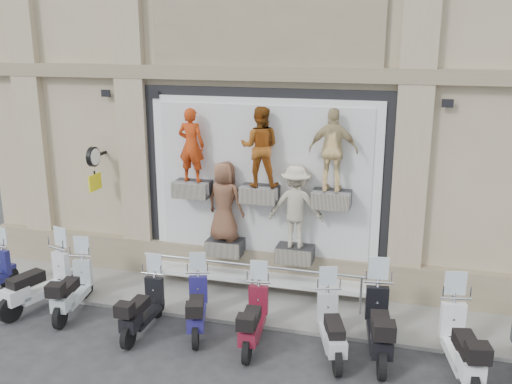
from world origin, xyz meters
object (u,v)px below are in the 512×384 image
(scooter_f, at_px, (253,309))
(clock_sign_bracket, at_px, (94,163))
(scooter_h, at_px, (380,314))
(scooter_d, at_px, (142,298))
(scooter_i, at_px, (463,333))
(scooter_b, at_px, (38,272))
(scooter_g, at_px, (332,318))
(scooter_e, at_px, (197,298))
(scooter_c, at_px, (72,280))
(guard_rail, at_px, (253,284))

(scooter_f, bearing_deg, clock_sign_bracket, 149.36)
(scooter_h, bearing_deg, clock_sign_bracket, 156.39)
(scooter_d, relative_size, scooter_h, 0.87)
(scooter_f, height_order, scooter_i, scooter_i)
(scooter_b, xyz_separation_m, scooter_g, (6.24, -0.19, -0.08))
(scooter_e, bearing_deg, scooter_f, -26.95)
(scooter_e, bearing_deg, scooter_d, 179.14)
(clock_sign_bracket, xyz_separation_m, scooter_g, (5.82, -2.02, -2.07))
(scooter_h, bearing_deg, scooter_i, -21.65)
(scooter_e, relative_size, scooter_f, 0.98)
(scooter_b, height_order, scooter_f, scooter_b)
(scooter_b, distance_m, scooter_i, 8.44)
(scooter_b, relative_size, scooter_d, 1.14)
(clock_sign_bracket, relative_size, scooter_b, 0.51)
(scooter_f, bearing_deg, scooter_e, 165.52)
(scooter_b, xyz_separation_m, scooter_c, (0.81, 0.01, -0.07))
(clock_sign_bracket, xyz_separation_m, scooter_d, (2.17, -2.18, -2.09))
(scooter_b, bearing_deg, scooter_i, 14.44)
(scooter_i, bearing_deg, scooter_b, 166.75)
(scooter_h, xyz_separation_m, scooter_i, (1.38, -0.33, 0.00))
(guard_rail, distance_m, scooter_c, 3.77)
(guard_rail, height_order, scooter_d, scooter_d)
(scooter_c, distance_m, scooter_e, 2.78)
(guard_rail, bearing_deg, scooter_e, -117.50)
(scooter_f, xyz_separation_m, scooter_h, (2.28, 0.24, 0.09))
(clock_sign_bracket, relative_size, scooter_h, 0.50)
(scooter_e, relative_size, scooter_g, 0.97)
(scooter_c, xyz_separation_m, scooter_f, (3.97, -0.24, -0.01))
(scooter_h, bearing_deg, scooter_b, 171.78)
(scooter_b, bearing_deg, guard_rail, 34.15)
(clock_sign_bracket, relative_size, scooter_g, 0.56)
(scooter_b, relative_size, scooter_h, 0.99)
(scooter_g, bearing_deg, guard_rail, 124.04)
(scooter_b, bearing_deg, clock_sign_bracket, 93.90)
(scooter_f, bearing_deg, scooter_g, -3.81)
(guard_rail, xyz_separation_m, scooter_i, (4.12, -1.68, 0.36))
(scooter_b, relative_size, scooter_g, 1.10)
(scooter_b, xyz_separation_m, scooter_h, (7.06, 0.01, 0.01))
(guard_rail, bearing_deg, scooter_h, -26.25)
(guard_rail, xyz_separation_m, scooter_d, (-1.73, -1.71, 0.25))
(guard_rail, height_order, scooter_b, scooter_b)
(scooter_d, distance_m, scooter_e, 1.05)
(scooter_d, xyz_separation_m, scooter_f, (2.20, 0.11, 0.02))
(scooter_f, xyz_separation_m, scooter_g, (1.46, 0.04, 0.01))
(scooter_e, bearing_deg, scooter_g, -21.13)
(guard_rail, relative_size, scooter_b, 2.53)
(scooter_e, height_order, scooter_i, scooter_i)
(scooter_f, bearing_deg, scooter_c, 171.22)
(scooter_c, xyz_separation_m, scooter_d, (1.77, -0.35, -0.03))
(clock_sign_bracket, relative_size, scooter_d, 0.58)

